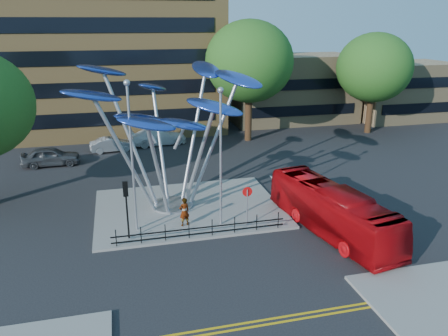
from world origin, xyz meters
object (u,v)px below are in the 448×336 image
object	(u,v)px
tree_far	(374,68)
parked_car_right	(158,137)
tree_right	(249,62)
parked_car_left	(51,156)
leaf_sculpture	(167,106)
pedestrian	(184,212)
parked_car_mid	(112,144)
no_entry_sign_island	(247,199)
street_lamp_right	(221,146)
red_bus	(332,210)
street_lamp_left	(131,145)
traffic_light_island	(126,198)

from	to	relation	value
tree_far	parked_car_right	xyz separation A→B (m)	(-23.29, 0.57, -6.29)
tree_right	parked_car_left	xyz separation A→B (m)	(-18.97, -4.00, -7.22)
leaf_sculpture	pedestrian	distance (m)	6.73
tree_right	parked_car_mid	xyz separation A→B (m)	(-13.79, -0.89, -7.35)
tree_right	no_entry_sign_island	world-z (taller)	tree_right
no_entry_sign_island	leaf_sculpture	bearing A→B (deg)	134.33
tree_right	pedestrian	xyz separation A→B (m)	(-9.67, -18.65, -7.00)
street_lamp_right	red_bus	world-z (taller)	street_lamp_right
tree_far	street_lamp_left	distance (m)	32.37
tree_far	pedestrian	distance (m)	30.73
tree_right	traffic_light_island	size ratio (longest dim) A/B	3.54
traffic_light_island	parked_car_mid	size ratio (longest dim) A/B	0.82
street_lamp_left	no_entry_sign_island	bearing A→B (deg)	-8.61
parked_car_mid	tree_far	bearing A→B (deg)	-94.73
street_lamp_left	red_bus	size ratio (longest dim) A/B	0.87
parked_car_mid	parked_car_right	xyz separation A→B (m)	(4.50, 1.45, 0.13)
tree_far	traffic_light_island	world-z (taller)	tree_far
street_lamp_left	traffic_light_island	world-z (taller)	street_lamp_left
street_lamp_left	parked_car_mid	distance (m)	18.27
pedestrian	parked_car_right	distance (m)	19.22
red_bus	tree_right	bearing A→B (deg)	76.28
pedestrian	red_bus	bearing A→B (deg)	144.34
leaf_sculpture	pedestrian	world-z (taller)	leaf_sculpture
tree_far	parked_car_left	xyz separation A→B (m)	(-32.97, -4.00, -6.29)
street_lamp_left	street_lamp_right	bearing A→B (deg)	-5.71
tree_right	traffic_light_island	distance (m)	24.06
street_lamp_right	traffic_light_island	bearing A→B (deg)	-174.81
tree_right	parked_car_left	bearing A→B (deg)	-168.09
parked_car_right	street_lamp_left	bearing A→B (deg)	162.68
traffic_light_island	parked_car_left	world-z (taller)	traffic_light_island
tree_right	parked_car_mid	world-z (taller)	tree_right
tree_right	street_lamp_right	bearing A→B (deg)	-111.54
street_lamp_left	parked_car_left	distance (m)	16.51
street_lamp_left	parked_car_right	bearing A→B (deg)	80.46
tree_right	parked_car_right	xyz separation A→B (m)	(-9.29, 0.57, -7.22)
tree_right	parked_car_left	distance (m)	20.68
pedestrian	parked_car_mid	xyz separation A→B (m)	(-4.13, 17.76, -0.35)
tree_far	street_lamp_left	size ratio (longest dim) A/B	1.23
parked_car_left	parked_car_mid	size ratio (longest dim) A/B	1.15
pedestrian	traffic_light_island	bearing A→B (deg)	-3.57
street_lamp_right	no_entry_sign_island	size ratio (longest dim) A/B	3.39
traffic_light_island	parked_car_right	bearing A→B (deg)	79.54
parked_car_mid	pedestrian	bearing A→B (deg)	-173.47
street_lamp_right	parked_car_mid	bearing A→B (deg)	109.16
parked_car_left	parked_car_right	size ratio (longest dim) A/B	0.85
red_bus	parked_car_mid	size ratio (longest dim) A/B	2.43
tree_far	street_lamp_left	bearing A→B (deg)	-145.08
red_bus	no_entry_sign_island	bearing A→B (deg)	148.61
street_lamp_right	traffic_light_island	size ratio (longest dim) A/B	2.42
leaf_sculpture	parked_car_right	size ratio (longest dim) A/B	2.25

